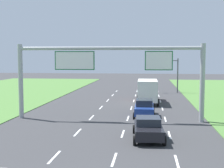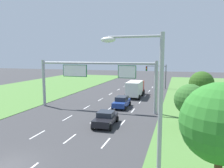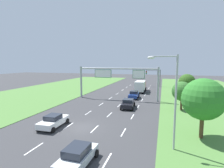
% 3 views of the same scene
% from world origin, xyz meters
% --- Properties ---
extents(lane_dashes_inner_left, '(0.14, 62.40, 0.01)m').
position_xyz_m(lane_dashes_inner_left, '(-1.75, 12.00, 0.00)').
color(lane_dashes_inner_left, white).
rests_on(lane_dashes_inner_left, ground_plane).
extents(lane_dashes_inner_right, '(0.14, 62.40, 0.01)m').
position_xyz_m(lane_dashes_inner_right, '(1.75, 12.00, 0.00)').
color(lane_dashes_inner_right, white).
rests_on(lane_dashes_inner_right, ground_plane).
extents(lane_dashes_slip, '(0.14, 62.40, 0.01)m').
position_xyz_m(lane_dashes_slip, '(5.25, 12.00, 0.00)').
color(lane_dashes_slip, white).
rests_on(lane_dashes_slip, ground_plane).
extents(car_near_red, '(2.37, 4.42, 1.55)m').
position_xyz_m(car_near_red, '(3.66, 10.70, 0.78)').
color(car_near_red, black).
rests_on(car_near_red, ground_plane).
extents(car_far_ahead, '(2.10, 4.40, 1.66)m').
position_xyz_m(car_far_ahead, '(3.27, 19.31, 0.83)').
color(car_far_ahead, navy).
rests_on(car_far_ahead, ground_plane).
extents(box_truck, '(2.73, 7.40, 2.96)m').
position_xyz_m(box_truck, '(3.56, 28.55, 1.63)').
color(box_truck, '#B21E19').
rests_on(box_truck, ground_plane).
extents(sign_gantry, '(17.24, 0.44, 7.00)m').
position_xyz_m(sign_gantry, '(-0.02, 17.12, 4.89)').
color(sign_gantry, '#9EA0A5').
rests_on(sign_gantry, ground_plane).
extents(traffic_light_mast, '(4.76, 0.49, 5.60)m').
position_xyz_m(traffic_light_mast, '(6.47, 40.53, 3.87)').
color(traffic_light_mast, '#47494F').
rests_on(traffic_light_mast, ground_plane).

